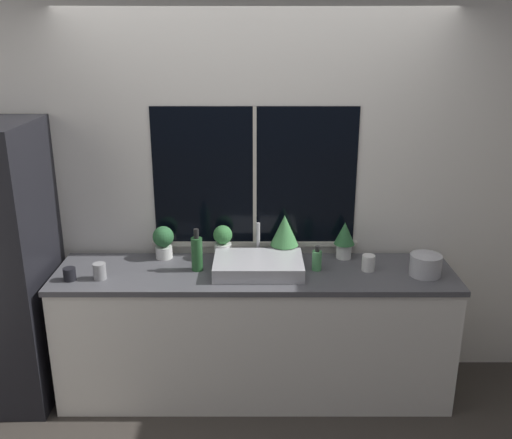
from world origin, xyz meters
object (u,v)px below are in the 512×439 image
Objects in this scene: sink at (258,265)px; potted_plant_far_right at (344,238)px; potted_plant_far_left at (163,241)px; mug_black at (69,274)px; soap_bottle at (316,260)px; mug_white at (368,263)px; potted_plant_center_left at (222,241)px; bottle_tall at (196,253)px; mug_grey at (99,271)px; potted_plant_center_right at (284,232)px; kettle at (425,264)px.

sink reaches higher than potted_plant_far_right.
potted_plant_far_left reaches higher than mug_black.
sink reaches higher than soap_bottle.
mug_white is at bearing 1.75° from sink.
potted_plant_far_left is 1.36m from mug_white.
mug_black is (-1.75, -0.36, -0.10)m from potted_plant_far_right.
potted_plant_center_left is 0.26m from bottle_tall.
mug_white is (0.94, -0.21, -0.07)m from potted_plant_center_left.
mug_grey is at bearing -174.14° from soap_bottle.
bottle_tall is at bearing -179.80° from soap_bottle.
potted_plant_center_left is at bearing 180.00° from potted_plant_center_right.
soap_bottle is at bearing 5.86° from mug_grey.
mug_grey is at bearing -173.62° from sink.
bottle_tall reaches higher than mug_white.
potted_plant_far_right reaches higher than kettle.
sink is 0.34m from potted_plant_center_left.
potted_plant_center_right reaches higher than bottle_tall.
soap_bottle is at bearing -11.30° from potted_plant_far_left.
soap_bottle is (0.20, -0.20, -0.11)m from potted_plant_center_right.
mug_white and mug_grey have the same top height.
soap_bottle is at bearing 5.85° from mug_black.
potted_plant_far_left is at bearing 171.09° from mug_white.
potted_plant_center_left is 0.97m from mug_white.
mug_black is (-0.93, -0.36, -0.08)m from potted_plant_center_left.
bottle_tall is 1.41× the size of kettle.
mug_grey is (-0.75, -0.34, -0.07)m from potted_plant_center_left.
kettle reaches higher than mug_black.
bottle_tall is at bearing 176.07° from sink.
sink is at bearing -158.16° from potted_plant_far_right.
potted_plant_center_right is 1.20× the size of potted_plant_far_right.
potted_plant_center_left is 0.82m from mug_grey.
kettle is (1.05, -0.05, 0.03)m from sink.
sink is 0.63m from potted_plant_far_right.
potted_plant_far_left is 1.71m from kettle.
potted_plant_center_right is at bearing 52.86° from sink.
kettle is at bearing -12.34° from potted_plant_center_left.
mug_white is (1.34, -0.21, -0.07)m from potted_plant_far_left.
sink is at bearing -3.93° from bottle_tall.
potted_plant_far_right reaches higher than soap_bottle.
bottle_tall is (-0.15, -0.21, -0.00)m from potted_plant_center_left.
potted_plant_far_left is 2.16× the size of mug_white.
kettle is at bearing 1.70° from mug_grey.
potted_plant_center_right is (0.41, 0.00, 0.06)m from potted_plant_center_left.
potted_plant_far_left is at bearing 159.99° from sink.
mug_black is 0.40× the size of kettle.
soap_bottle is at bearing 178.60° from mug_white.
mug_white is at bearing -21.65° from potted_plant_center_right.
potted_plant_far_right is at bearing 12.35° from mug_grey.
bottle_tall is 0.61m from mug_grey.
potted_plant_center_left is at bearing 52.97° from bottle_tall.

